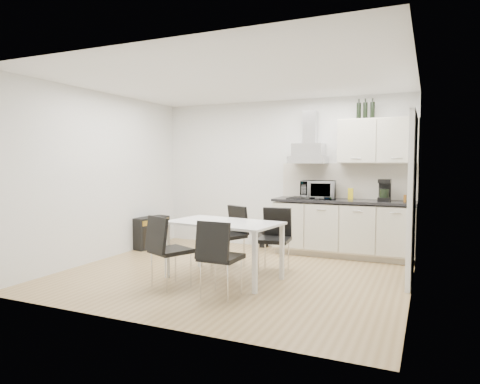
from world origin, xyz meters
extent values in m
plane|color=tan|center=(0.00, 0.00, 0.00)|extent=(4.50, 4.50, 0.00)
cube|color=silver|center=(0.00, 2.00, 1.30)|extent=(4.50, 0.10, 2.60)
cube|color=silver|center=(0.00, -2.00, 1.30)|extent=(4.50, 0.10, 2.60)
cube|color=silver|center=(-2.25, 0.00, 1.30)|extent=(0.10, 4.00, 2.60)
cube|color=silver|center=(2.25, 0.00, 1.30)|extent=(0.10, 4.00, 2.60)
plane|color=white|center=(0.00, 0.00, 2.60)|extent=(4.50, 4.50, 0.00)
cube|color=white|center=(2.21, 0.55, 1.05)|extent=(0.08, 1.04, 2.10)
cube|color=beige|center=(1.15, 1.74, 0.05)|extent=(2.16, 0.52, 0.10)
cube|color=silver|center=(1.15, 1.70, 0.48)|extent=(2.20, 0.60, 0.76)
cube|color=black|center=(1.15, 1.69, 0.90)|extent=(2.22, 0.64, 0.04)
cube|color=beige|center=(1.15, 1.99, 1.21)|extent=(2.20, 0.02, 0.58)
cube|color=silver|center=(1.65, 1.82, 1.85)|extent=(1.20, 0.35, 0.70)
cube|color=silver|center=(0.55, 1.78, 1.65)|extent=(0.60, 0.46, 0.30)
cube|color=silver|center=(0.55, 1.89, 2.10)|extent=(0.22, 0.20, 0.55)
imported|color=silver|center=(0.75, 1.68, 1.10)|extent=(0.57, 0.36, 0.37)
cube|color=yellow|center=(1.25, 1.80, 1.01)|extent=(0.08, 0.04, 0.18)
cylinder|color=brown|center=(2.08, 1.65, 0.98)|extent=(0.04, 0.04, 0.11)
cylinder|color=#4C6626|center=(2.14, 1.65, 0.98)|extent=(0.04, 0.04, 0.11)
cylinder|color=black|center=(1.35, 1.82, 2.36)|extent=(0.07, 0.07, 0.32)
cylinder|color=black|center=(1.45, 1.82, 2.36)|extent=(0.07, 0.07, 0.32)
cylinder|color=black|center=(1.56, 1.82, 2.36)|extent=(0.07, 0.07, 0.32)
cube|color=white|center=(-0.01, -0.27, 0.73)|extent=(1.52, 0.99, 0.03)
cube|color=white|center=(-0.72, -0.53, 0.36)|extent=(0.06, 0.06, 0.72)
cube|color=white|center=(0.60, -0.71, 0.36)|extent=(0.06, 0.06, 0.72)
cube|color=white|center=(-0.62, 0.17, 0.36)|extent=(0.06, 0.06, 0.72)
cube|color=white|center=(0.69, 0.00, 0.36)|extent=(0.06, 0.06, 0.72)
cube|color=black|center=(-2.09, 1.01, 0.28)|extent=(0.42, 0.71, 0.55)
cube|color=gold|center=(-1.95, 1.01, 0.47)|extent=(0.15, 0.58, 0.09)
cube|color=black|center=(-0.33, 1.90, 0.16)|extent=(0.20, 0.18, 0.33)
camera|label=1|loc=(2.41, -5.21, 1.52)|focal=32.00mm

